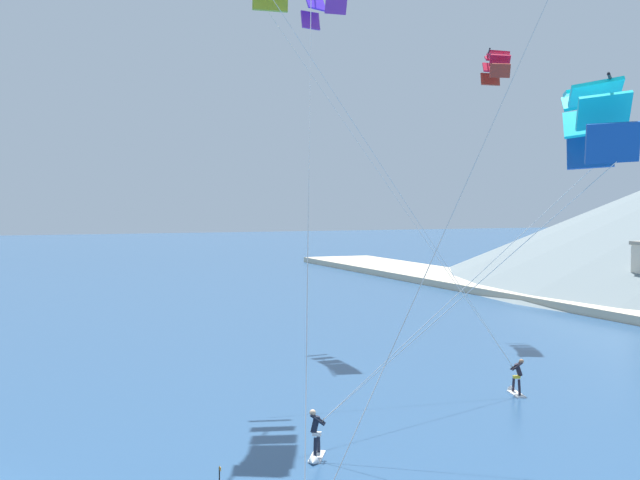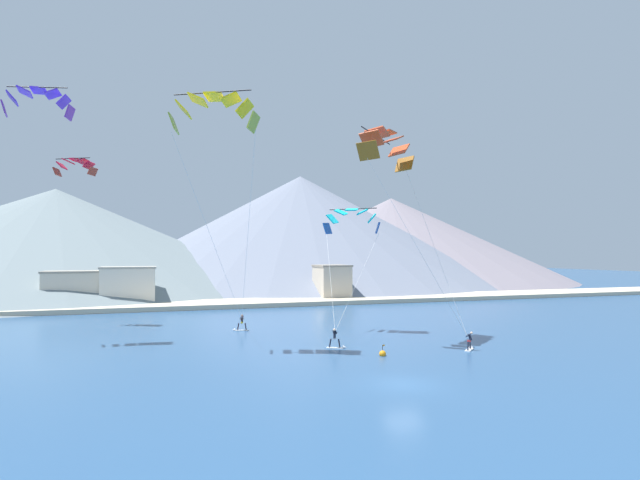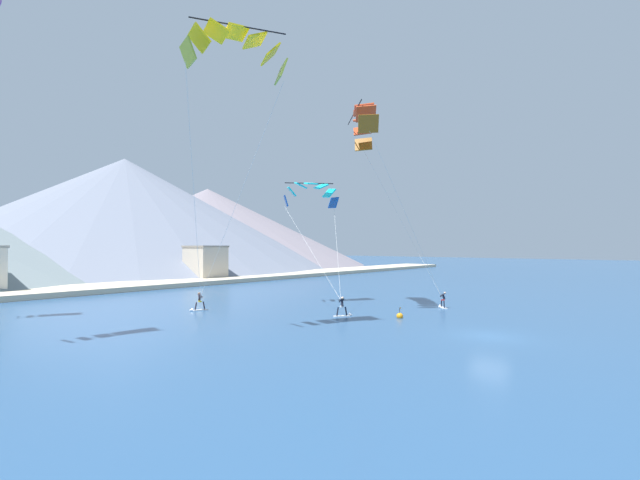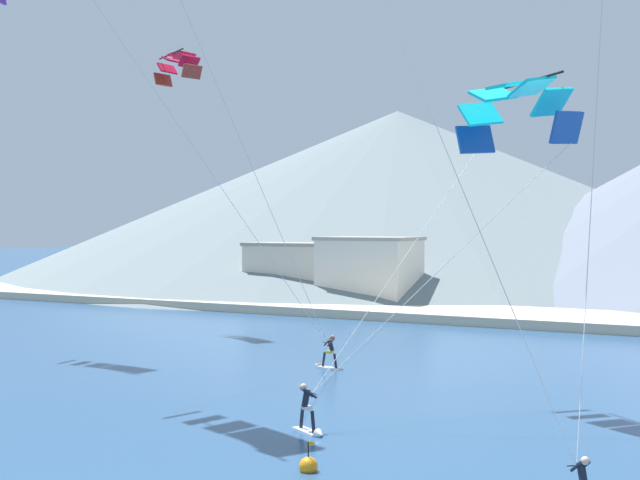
{
  "view_description": "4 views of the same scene",
  "coord_description": "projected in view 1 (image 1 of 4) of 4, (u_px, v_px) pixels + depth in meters",
  "views": [
    {
      "loc": [
        29.15,
        1.12,
        9.25
      ],
      "look_at": [
        -1.56,
        13.31,
        7.67
      ],
      "focal_mm": 50.0,
      "sensor_mm": 36.0,
      "label": 1
    },
    {
      "loc": [
        -15.0,
        -28.18,
        8.19
      ],
      "look_at": [
        -1.74,
        11.14,
        9.33
      ],
      "focal_mm": 28.0,
      "sensor_mm": 36.0,
      "label": 2
    },
    {
      "loc": [
        -29.46,
        -10.03,
        6.07
      ],
      "look_at": [
        -1.04,
        14.07,
        6.63
      ],
      "focal_mm": 24.0,
      "sensor_mm": 36.0,
      "label": 3
    },
    {
      "loc": [
        15.73,
        -14.24,
        7.28
      ],
      "look_at": [
        -1.38,
        16.02,
        6.67
      ],
      "focal_mm": 50.0,
      "sensor_mm": 36.0,
      "label": 4
    }
  ],
  "objects": [
    {
      "name": "kitesurfer_near_lead",
      "position": [
        316.0,
        444.0,
        31.41
      ],
      "size": [
        1.71,
        1.22,
        1.81
      ],
      "color": "white",
      "rests_on": "ground"
    },
    {
      "name": "parafoil_kite_near_lead",
      "position": [
        594.0,
        117.0,
        29.45
      ],
      "size": [
        7.71,
        10.12,
        11.71
      ],
      "color": "#164BA4"
    },
    {
      "name": "parafoil_kite_distant_low_drift",
      "position": [
        496.0,
        64.0,
        60.89
      ],
      "size": [
        4.93,
        3.17,
        2.0
      ],
      "color": "maroon"
    },
    {
      "name": "kitesurfer_near_trail",
      "position": [
        516.0,
        383.0,
        41.9
      ],
      "size": [
        1.78,
        0.82,
        1.76
      ],
      "color": "white",
      "rests_on": "ground"
    }
  ]
}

